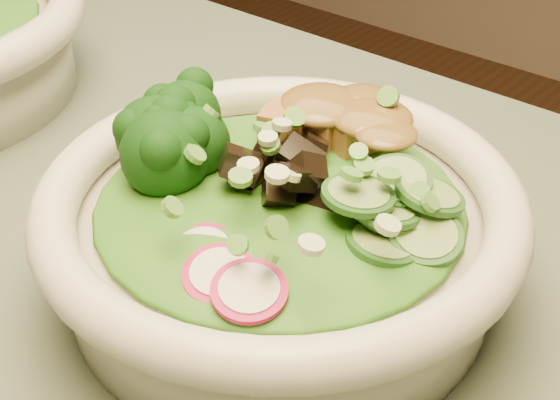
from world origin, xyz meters
The scene contains 9 objects.
salad_bowl centered at (-0.08, 0.11, 0.79)m, with size 0.26×0.26×0.07m.
lettuce_bed centered at (-0.08, 0.11, 0.81)m, with size 0.19×0.19×0.02m, color #2E6314.
broccoli_florets centered at (-0.13, 0.10, 0.82)m, with size 0.08×0.07×0.04m, color black, non-canonical shape.
radish_slices centered at (-0.07, 0.05, 0.81)m, with size 0.10×0.04×0.02m, color #AC0D46, non-canonical shape.
cucumber_slices centered at (-0.01, 0.12, 0.82)m, with size 0.07×0.07×0.03m, color #87A35A, non-canonical shape.
mushroom_heap centered at (-0.08, 0.12, 0.82)m, with size 0.07×0.07×0.04m, color black, non-canonical shape.
tofu_cubes centered at (-0.08, 0.17, 0.82)m, with size 0.09×0.06×0.03m, color #9F6135, non-canonical shape.
peanut_sauce centered at (-0.08, 0.17, 0.83)m, with size 0.07×0.05×0.02m, color brown.
scallion_garnish centered at (-0.08, 0.11, 0.83)m, with size 0.18×0.18×0.02m, color #569936, non-canonical shape.
Camera 1 is at (0.13, -0.14, 1.04)m, focal length 50.00 mm.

